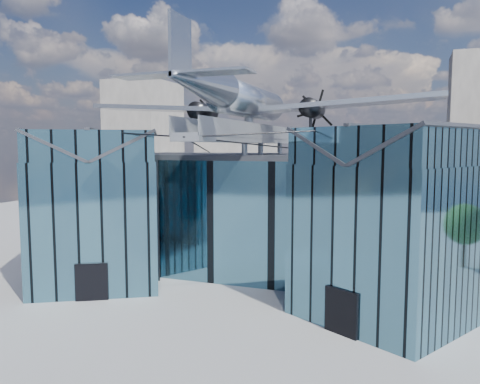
% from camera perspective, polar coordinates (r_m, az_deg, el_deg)
% --- Properties ---
extents(ground_plane, '(120.00, 120.00, 0.00)m').
position_cam_1_polar(ground_plane, '(34.32, -1.18, -12.36)').
color(ground_plane, gray).
extents(museum, '(32.88, 24.50, 17.60)m').
position_cam_1_polar(museum, '(38.45, 1.97, -1.94)').
color(museum, teal).
rests_on(museum, ground).
extents(bg_towers, '(77.00, 24.50, 26.00)m').
position_cam_1_polar(bg_towers, '(81.55, 12.89, 5.08)').
color(bg_towers, gray).
rests_on(bg_towers, ground).
extents(tree_side_w, '(4.09, 4.09, 5.84)m').
position_cam_1_polar(tree_side_w, '(53.27, -16.25, -1.76)').
color(tree_side_w, '#332214').
rests_on(tree_side_w, ground).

